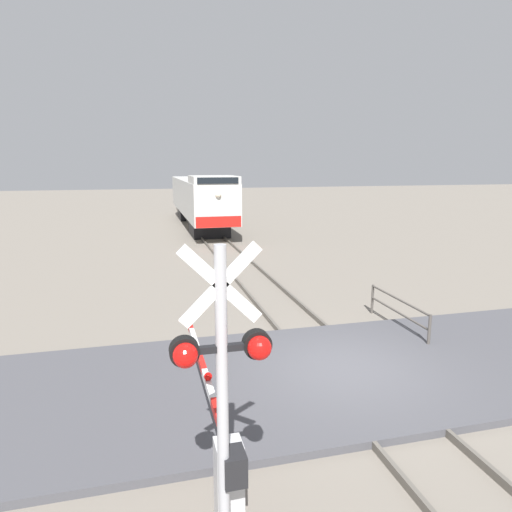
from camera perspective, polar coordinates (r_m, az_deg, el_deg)
The scene contains 8 objects.
ground_plane at distance 10.90m, azimuth 11.11°, elevation -14.44°, with size 160.00×160.00×0.00m, color slate.
rail_track_left at distance 10.60m, azimuth 7.50°, elevation -14.64°, with size 0.08×80.00×0.15m, color #59544C.
rail_track_right at distance 11.18m, azimuth 14.55°, elevation -13.50°, with size 0.08×80.00×0.15m, color #59544C.
road_surface at distance 10.87m, azimuth 11.13°, elevation -14.08°, with size 36.00×5.37×0.15m, color #47474C.
locomotive at distance 34.81m, azimuth -7.12°, elevation 7.24°, with size 2.82×17.58×4.01m.
crossing_signal at distance 5.34m, azimuth -4.28°, elevation -14.29°, with size 1.18×0.33×3.91m.
crossing_gate at distance 7.18m, azimuth -4.69°, elevation -21.63°, with size 0.36×5.93×1.31m.
guard_railing at distance 13.75m, azimuth 17.52°, elevation -6.37°, with size 0.08×3.07×0.95m.
Camera 1 is at (-4.34, -8.80, 4.75)m, focal length 31.63 mm.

